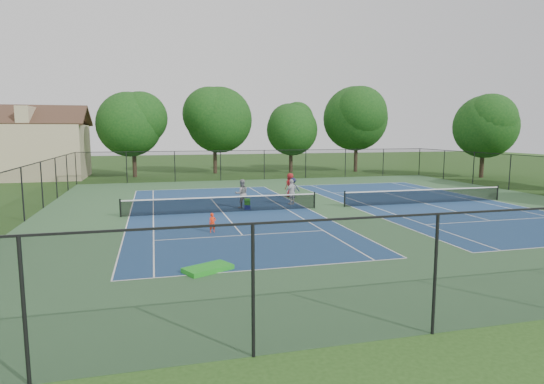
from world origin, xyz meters
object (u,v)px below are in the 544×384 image
object	(u,v)px
clapboard_house	(34,149)
bystander_a	(292,192)
instructor	(242,194)
bystander_c	(290,185)
ball_crate	(247,207)
tree_back_d	(357,115)
tree_side_e	(484,123)
child_player	(212,223)
tree_back_c	(291,127)
bystander_b	(293,188)
tree_back_b	(214,117)
tree_back_a	(133,121)
ball_hopper	(247,202)

from	to	relation	value
clapboard_house	bystander_a	distance (m)	31.35
instructor	bystander_c	bearing A→B (deg)	-142.50
instructor	ball_crate	distance (m)	1.08
tree_back_d	bystander_c	distance (m)	23.96
tree_side_e	instructor	world-z (taller)	tree_side_e
child_player	tree_back_c	bearing A→B (deg)	56.96
bystander_b	bystander_c	xyz separation A→B (m)	(0.05, 0.82, 0.14)
child_player	bystander_b	size ratio (longest dim) A/B	0.64
bystander_b	tree_back_b	bearing A→B (deg)	-52.00
tree_back_a	tree_back_c	size ratio (longest dim) A/B	1.09
tree_back_d	instructor	bearing A→B (deg)	-129.32
tree_back_d	clapboard_house	world-z (taller)	tree_back_d
bystander_c	bystander_b	bearing A→B (deg)	63.10
instructor	ball_hopper	world-z (taller)	instructor
tree_back_b	ball_crate	bearing A→B (deg)	-93.01
instructor	tree_back_d	bearing A→B (deg)	-134.04
tree_back_b	bystander_b	world-z (taller)	tree_back_b
instructor	clapboard_house	bearing A→B (deg)	-58.29
ball_crate	ball_hopper	bearing A→B (deg)	0.00
tree_side_e	child_player	world-z (taller)	tree_side_e
tree_back_c	child_player	world-z (taller)	tree_back_c
tree_side_e	ball_hopper	xyz separation A→B (m)	(-28.34, -13.36, -5.30)
ball_hopper	child_player	bearing A→B (deg)	-116.21
bystander_a	bystander_b	size ratio (longest dim) A/B	1.14
instructor	bystander_a	world-z (taller)	instructor
tree_back_c	clapboard_house	bearing A→B (deg)	-180.00
tree_back_a	bystander_a	size ratio (longest dim) A/B	5.28
tree_back_c	ball_crate	xyz separation A→B (m)	(-10.34, -24.36, -5.33)
tree_back_a	tree_back_c	xyz separation A→B (m)	(18.00, 1.00, -0.56)
tree_back_a	instructor	world-z (taller)	tree_back_a
instructor	bystander_b	xyz separation A→B (m)	(4.50, 3.30, -0.17)
tree_back_a	tree_side_e	size ratio (longest dim) A/B	1.03
bystander_b	ball_hopper	bearing A→B (deg)	73.26
ball_crate	bystander_a	bearing A→B (deg)	19.52
tree_back_c	bystander_a	size ratio (longest dim) A/B	4.85
tree_back_a	instructor	distance (m)	24.38
child_player	tree_back_b	bearing A→B (deg)	72.80
tree_side_e	clapboard_house	distance (m)	47.37
clapboard_house	tree_back_c	bearing A→B (deg)	0.00
instructor	bystander_c	size ratio (longest dim) A/B	1.03
child_player	ball_crate	xyz separation A→B (m)	(2.97, 6.02, -0.33)
ball_crate	ball_hopper	distance (m)	0.35
child_player	bystander_c	size ratio (longest dim) A/B	0.54
instructor	tree_back_a	bearing A→B (deg)	-76.51
bystander_b	ball_crate	size ratio (longest dim) A/B	4.16
tree_side_e	ball_crate	distance (m)	31.83
child_player	bystander_a	size ratio (longest dim) A/B	0.56
tree_back_a	clapboard_house	size ratio (longest dim) A/B	0.85
bystander_c	ball_hopper	bearing A→B (deg)	24.46
tree_back_b	tree_back_d	distance (m)	17.12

